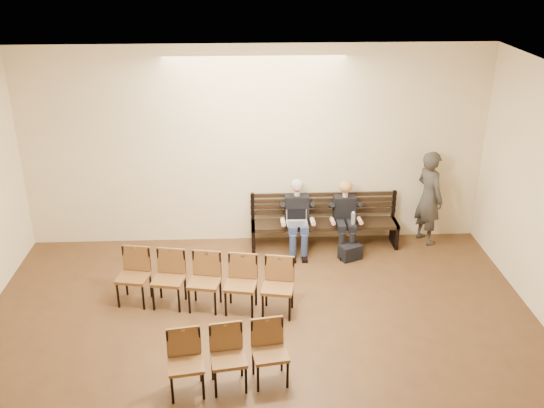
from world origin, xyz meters
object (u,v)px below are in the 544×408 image
(seated_woman, at_px, (345,220))
(bag, at_px, (350,252))
(laptop, at_px, (297,224))
(chair_row_back, at_px, (229,359))
(water_bottle, at_px, (353,224))
(chair_row_front, at_px, (204,283))
(seated_man, at_px, (297,218))
(passerby, at_px, (430,191))
(bench, at_px, (324,234))

(seated_woman, xyz_separation_m, bag, (0.05, -0.39, -0.42))
(laptop, bearing_deg, chair_row_back, -95.45)
(water_bottle, xyz_separation_m, bag, (-0.05, -0.19, -0.44))
(water_bottle, xyz_separation_m, chair_row_front, (-2.45, -1.58, -0.14))
(laptop, bearing_deg, chair_row_front, -120.18)
(seated_woman, bearing_deg, laptop, -167.78)
(seated_man, bearing_deg, bag, -24.09)
(laptop, relative_size, chair_row_back, 0.25)
(seated_man, bearing_deg, passerby, 5.35)
(chair_row_back, bearing_deg, passerby, 38.37)
(seated_man, relative_size, chair_row_back, 0.85)
(passerby, distance_m, chair_row_front, 4.39)
(seated_woman, distance_m, bag, 0.58)
(bag, bearing_deg, seated_woman, 96.80)
(water_bottle, bearing_deg, passerby, 16.83)
(chair_row_back, bearing_deg, laptop, 62.82)
(seated_man, bearing_deg, bench, 13.57)
(passerby, bearing_deg, seated_woman, 76.11)
(laptop, bearing_deg, water_bottle, 11.50)
(seated_man, relative_size, water_bottle, 5.24)
(bag, xyz_separation_m, chair_row_back, (-2.01, -3.14, 0.27))
(seated_woman, bearing_deg, bench, 160.46)
(bench, bearing_deg, bag, -53.17)
(water_bottle, height_order, chair_row_back, chair_row_back)
(seated_woman, bearing_deg, seated_man, 180.00)
(bench, bearing_deg, laptop, -149.33)
(passerby, relative_size, chair_row_front, 0.75)
(seated_man, height_order, chair_row_front, seated_man)
(laptop, height_order, passerby, passerby)
(bench, xyz_separation_m, chair_row_back, (-1.62, -3.66, 0.18))
(water_bottle, xyz_separation_m, passerby, (1.41, 0.43, 0.41))
(chair_row_back, bearing_deg, bench, 57.21)
(seated_woman, relative_size, passerby, 0.56)
(laptop, xyz_separation_m, chair_row_front, (-1.49, -1.60, -0.15))
(seated_woman, xyz_separation_m, chair_row_front, (-2.35, -1.78, -0.13))
(seated_man, xyz_separation_m, water_bottle, (0.94, -0.21, -0.05))
(bag, distance_m, passerby, 1.80)
(passerby, bearing_deg, bag, 90.56)
(bag, xyz_separation_m, chair_row_front, (-2.39, -1.39, 0.29))
(water_bottle, xyz_separation_m, chair_row_back, (-2.06, -3.33, -0.17))
(bench, xyz_separation_m, laptop, (-0.51, -0.30, 0.35))
(seated_man, bearing_deg, chair_row_front, -130.27)
(chair_row_front, bearing_deg, bag, 40.84)
(seated_woman, relative_size, laptop, 3.11)
(seated_man, xyz_separation_m, seated_woman, (0.84, 0.00, -0.06))
(bench, bearing_deg, chair_row_front, -136.53)
(bag, height_order, chair_row_back, chair_row_back)
(seated_man, relative_size, bag, 3.43)
(seated_man, xyz_separation_m, chair_row_back, (-1.13, -3.54, -0.21))
(bag, bearing_deg, passerby, 22.71)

